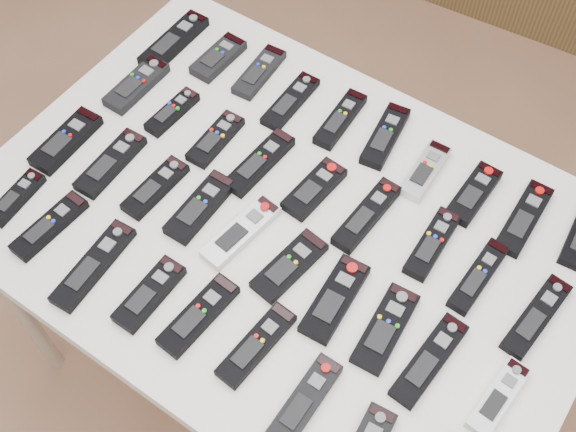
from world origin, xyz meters
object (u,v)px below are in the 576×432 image
Objects in this scene: remote_0 at (174,41)px; remote_29 at (16,198)px; remote_12 at (216,139)px; remote_24 at (289,266)px; remote_2 at (259,72)px; remote_27 at (429,360)px; remote_34 at (256,345)px; remote_8 at (524,218)px; remote_30 at (50,226)px; table at (288,236)px; remote_5 at (385,136)px; remote_10 at (137,85)px; remote_11 at (172,112)px; remote_13 at (260,162)px; remote_25 at (335,299)px; remote_19 at (66,141)px; remote_32 at (149,294)px; remote_14 at (314,189)px; remote_33 at (199,315)px; remote_4 at (340,119)px; remote_1 at (218,58)px; remote_6 at (425,171)px; remote_3 at (291,101)px; remote_26 at (385,328)px; remote_17 at (478,276)px; remote_15 at (367,215)px; remote_20 at (111,163)px; remote_22 at (200,207)px; remote_16 at (432,244)px; remote_28 at (498,398)px; remote_23 at (241,232)px; remote_31 at (94,265)px; remote_21 at (155,187)px; remote_35 at (304,402)px; remote_7 at (474,194)px; remote_18 at (536,317)px.

remote_29 is at bearing -87.94° from remote_0.
remote_12 is 0.35m from remote_24.
remote_2 is 1.18× the size of remote_29.
remote_34 is (-0.27, -0.15, 0.00)m from remote_27.
remote_30 is at bearing -145.51° from remote_8.
remote_12 is (-0.25, 0.08, 0.07)m from table.
remote_5 is 1.02× the size of remote_10.
remote_11 is at bearing -167.63° from remote_8.
remote_13 reaches higher than remote_25.
remote_19 reaches higher than remote_32.
remote_33 is (-0.02, -0.36, 0.00)m from remote_14.
remote_4 reaches higher than remote_34.
remote_6 is at bearing -0.15° from remote_1.
remote_11 is at bearing 52.62° from remote_19.
remote_26 is (0.46, -0.36, 0.00)m from remote_3.
remote_17 is 0.22m from remote_26.
remote_15 is 0.55m from remote_20.
remote_25 is at bearing -4.44° from remote_22.
remote_12 is 0.87× the size of remote_19.
table is 7.08× the size of remote_19.
remote_3 is 1.02× the size of remote_10.
remote_11 is 0.86× the size of remote_16.
remote_20 reaches higher than remote_24.
remote_23 is at bearing -177.52° from remote_28.
remote_16 is (0.76, 0.01, 0.00)m from remote_10.
remote_13 is at bearing -1.07° from remote_12.
remote_10 is at bearing 145.93° from remote_33.
remote_1 is at bearing 146.49° from remote_26.
remote_2 is at bearing 171.66° from remote_5.
remote_3 is 0.20m from remote_12.
remote_30 is 0.83× the size of remote_31.
remote_11 is (-0.20, -0.18, 0.00)m from remote_3.
remote_27 is at bearing 0.63° from remote_21.
remote_31 is at bearing -103.94° from remote_13.
remote_34 is (0.17, -0.18, 0.00)m from remote_23.
remote_35 reaches higher than remote_27.
remote_12 and remote_26 have the same top height.
remote_14 is at bearing -76.63° from remote_4.
remote_25 is 0.69m from remote_29.
remote_21 is (-0.02, -0.17, 0.00)m from remote_12.
remote_0 is 1.19× the size of remote_30.
remote_7 is at bearing 43.53° from table.
remote_29 is (-0.22, -0.18, 0.00)m from remote_21.
remote_1 and remote_6 have the same top height.
remote_18 is (0.22, -0.18, -0.00)m from remote_7.
remote_8 is 1.20× the size of remote_28.
remote_15 is at bearing 40.08° from remote_30.
remote_33 reaches higher than remote_3.
remote_19 reaches higher than remote_24.
remote_8 is 1.03× the size of remote_25.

